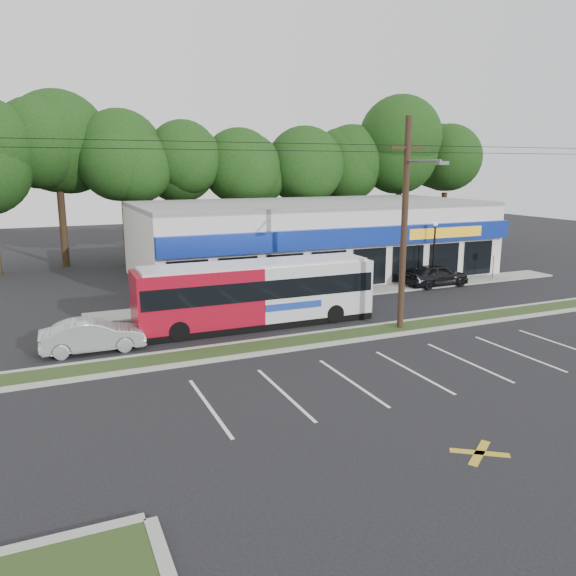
% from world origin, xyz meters
% --- Properties ---
extents(ground, '(120.00, 120.00, 0.00)m').
position_xyz_m(ground, '(0.00, 0.00, 0.00)').
color(ground, black).
rests_on(ground, ground).
extents(grass_strip, '(40.00, 1.60, 0.12)m').
position_xyz_m(grass_strip, '(0.00, 1.00, 0.06)').
color(grass_strip, '#233C18').
rests_on(grass_strip, ground).
extents(curb_south, '(40.00, 0.25, 0.14)m').
position_xyz_m(curb_south, '(0.00, 0.15, 0.07)').
color(curb_south, '#9E9E93').
rests_on(curb_south, ground).
extents(curb_north, '(40.00, 0.25, 0.14)m').
position_xyz_m(curb_north, '(0.00, 1.85, 0.07)').
color(curb_north, '#9E9E93').
rests_on(curb_north, ground).
extents(sidewalk, '(32.00, 2.20, 0.10)m').
position_xyz_m(sidewalk, '(5.00, 9.00, 0.05)').
color(sidewalk, '#9E9E93').
rests_on(sidewalk, ground).
extents(strip_mall, '(25.00, 12.55, 5.30)m').
position_xyz_m(strip_mall, '(5.50, 15.91, 2.65)').
color(strip_mall, beige).
rests_on(strip_mall, ground).
extents(utility_pole, '(50.00, 2.77, 10.00)m').
position_xyz_m(utility_pole, '(2.83, 0.93, 5.41)').
color(utility_pole, black).
rests_on(utility_pole, ground).
extents(lamp_post, '(0.30, 0.30, 4.25)m').
position_xyz_m(lamp_post, '(11.00, 8.80, 2.67)').
color(lamp_post, black).
rests_on(lamp_post, ground).
extents(sign_post, '(0.45, 0.10, 2.23)m').
position_xyz_m(sign_post, '(16.00, 8.57, 1.56)').
color(sign_post, '#59595E').
rests_on(sign_post, ground).
extents(tree_line, '(46.76, 6.76, 11.83)m').
position_xyz_m(tree_line, '(4.00, 26.00, 8.42)').
color(tree_line, black).
rests_on(tree_line, ground).
extents(metrobus, '(11.92, 2.63, 3.20)m').
position_xyz_m(metrobus, '(-3.11, 4.50, 1.69)').
color(metrobus, maroon).
rests_on(metrobus, ground).
extents(car_dark, '(4.44, 1.81, 1.51)m').
position_xyz_m(car_dark, '(11.06, 8.50, 0.75)').
color(car_dark, black).
rests_on(car_dark, ground).
extents(car_silver, '(4.32, 1.58, 1.41)m').
position_xyz_m(car_silver, '(-10.95, 3.50, 0.71)').
color(car_silver, '#A0A4A7').
rests_on(car_silver, ground).
extents(pedestrian_a, '(0.76, 0.70, 1.74)m').
position_xyz_m(pedestrian_a, '(2.02, 6.00, 0.87)').
color(pedestrian_a, beige).
rests_on(pedestrian_a, ground).
extents(pedestrian_b, '(1.03, 0.88, 1.85)m').
position_xyz_m(pedestrian_b, '(3.44, 7.05, 0.93)').
color(pedestrian_b, beige).
rests_on(pedestrian_b, ground).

